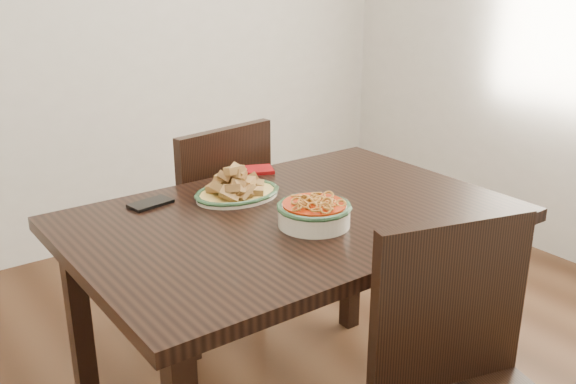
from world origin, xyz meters
TOP-DOWN VIEW (x-y plane):
  - dining_table at (-0.14, -0.01)m, footprint 1.29×0.86m
  - chair_far at (-0.07, 0.62)m, footprint 0.48×0.48m
  - fish_plate at (-0.19, 0.21)m, footprint 0.27×0.22m
  - noodle_bowl at (-0.14, -0.12)m, footprint 0.21×0.21m
  - smartphone at (-0.45, 0.30)m, footprint 0.14×0.09m
  - napkin at (0.00, 0.39)m, footprint 0.14×0.13m

SIDE VIEW (x-z plane):
  - chair_far at x=-0.07m, z-range 0.05..0.94m
  - dining_table at x=-0.14m, z-range 0.28..1.03m
  - smartphone at x=-0.45m, z-range 0.75..0.76m
  - napkin at x=0.00m, z-range 0.75..0.76m
  - noodle_bowl at x=-0.14m, z-range 0.75..0.83m
  - fish_plate at x=-0.19m, z-range 0.74..0.85m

